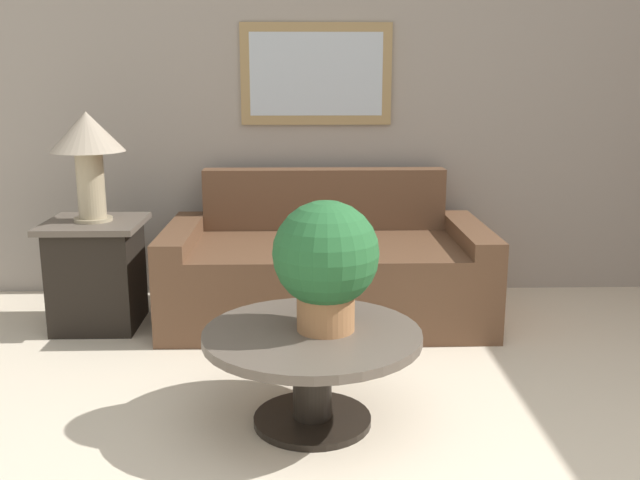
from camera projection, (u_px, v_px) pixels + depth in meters
wall_back at (418, 99)px, 4.71m from camera, size 7.95×0.09×2.60m
couch_main at (326, 271)px, 4.35m from camera, size 1.92×0.99×0.87m
coffee_table at (312, 356)px, 2.99m from camera, size 0.92×0.92×0.42m
side_table at (97, 273)px, 4.18m from camera, size 0.55×0.55×0.63m
table_lamp at (88, 144)px, 4.01m from camera, size 0.41×0.41×0.62m
potted_plant_on_table at (326, 260)px, 2.91m from camera, size 0.44×0.44×0.55m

